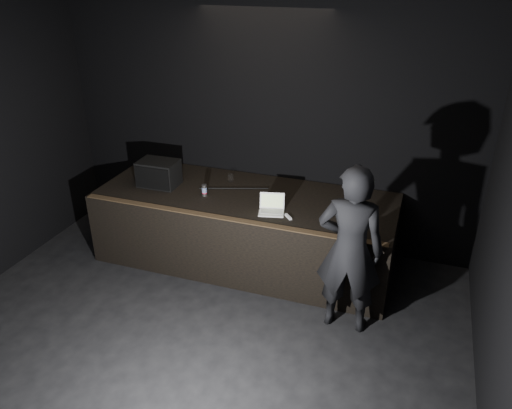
{
  "coord_description": "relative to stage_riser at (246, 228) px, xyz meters",
  "views": [
    {
      "loc": [
        2.13,
        -2.93,
        3.85
      ],
      "look_at": [
        0.3,
        2.3,
        1.11
      ],
      "focal_mm": 35.0,
      "sensor_mm": 36.0,
      "label": 1
    }
  ],
  "objects": [
    {
      "name": "room_walls",
      "position": [
        0.0,
        -2.73,
        1.52
      ],
      "size": [
        6.1,
        7.1,
        3.52
      ],
      "color": "black",
      "rests_on": "ground"
    },
    {
      "name": "laptop",
      "position": [
        0.48,
        -0.34,
        0.56
      ],
      "size": [
        0.36,
        0.34,
        0.21
      ],
      "rotation": [
        0.0,
        0.0,
        0.23
      ],
      "color": "white",
      "rests_on": "stage_riser"
    },
    {
      "name": "riser_lip",
      "position": [
        0.0,
        -0.71,
        0.51
      ],
      "size": [
        3.92,
        0.1,
        0.01
      ],
      "primitive_type": "cube",
      "color": "brown",
      "rests_on": "stage_riser"
    },
    {
      "name": "stage_monitor",
      "position": [
        -1.25,
        -0.09,
        0.68
      ],
      "size": [
        0.54,
        0.41,
        0.36
      ],
      "rotation": [
        0.0,
        0.0,
        0.02
      ],
      "color": "black",
      "rests_on": "stage_riser"
    },
    {
      "name": "wii_remote",
      "position": [
        0.73,
        -0.44,
        0.51
      ],
      "size": [
        0.12,
        0.13,
        0.03
      ],
      "primitive_type": "cube",
      "rotation": [
        0.0,
        0.0,
        0.72
      ],
      "color": "white",
      "rests_on": "stage_riser"
    },
    {
      "name": "cable",
      "position": [
        -0.22,
        0.13,
        0.51
      ],
      "size": [
        0.91,
        0.33,
        0.02
      ],
      "primitive_type": "cylinder",
      "rotation": [
        0.0,
        1.57,
        0.33
      ],
      "color": "black",
      "rests_on": "stage_riser"
    },
    {
      "name": "ground",
      "position": [
        0.0,
        -2.73,
        -0.5
      ],
      "size": [
        7.0,
        7.0,
        0.0
      ],
      "primitive_type": "plane",
      "color": "black",
      "rests_on": "ground"
    },
    {
      "name": "beer_can",
      "position": [
        -0.5,
        -0.2,
        0.58
      ],
      "size": [
        0.07,
        0.07,
        0.16
      ],
      "color": "silver",
      "rests_on": "stage_riser"
    },
    {
      "name": "stage_riser",
      "position": [
        0.0,
        0.0,
        0.0
      ],
      "size": [
        4.0,
        1.5,
        1.0
      ],
      "primitive_type": "cube",
      "color": "black",
      "rests_on": "ground"
    },
    {
      "name": "person",
      "position": [
        1.57,
        -0.95,
        0.5
      ],
      "size": [
        0.74,
        0.5,
        2.0
      ],
      "primitive_type": "imported",
      "rotation": [
        0.0,
        0.0,
        3.17
      ],
      "color": "black",
      "rests_on": "ground"
    },
    {
      "name": "plastic_cup",
      "position": [
        -0.35,
        0.36,
        0.55
      ],
      "size": [
        0.08,
        0.08,
        0.11
      ],
      "primitive_type": "cylinder",
      "color": "white",
      "rests_on": "stage_riser"
    }
  ]
}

